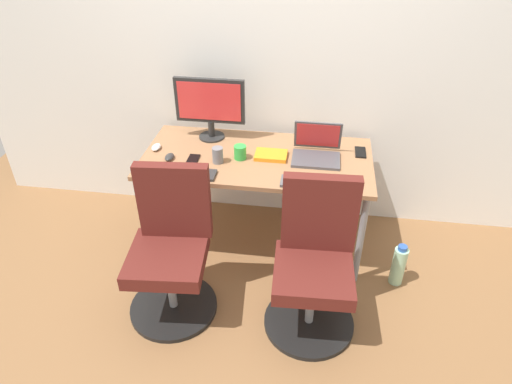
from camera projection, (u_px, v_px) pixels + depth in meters
ground_plane at (257, 240)px, 3.43m from camera, size 5.28×5.28×0.00m
back_wall at (267, 48)px, 3.06m from camera, size 4.40×0.04×2.60m
desk at (257, 165)px, 3.06m from camera, size 1.51×0.73×0.72m
office_chair_left at (171, 251)px, 2.69m from camera, size 0.54×0.54×0.94m
office_chair_right at (314, 265)px, 2.59m from camera, size 0.54×0.54×0.94m
water_bottle_on_floor at (399, 265)px, 2.99m from camera, size 0.09×0.09×0.31m
desktop_monitor at (210, 105)px, 3.11m from camera, size 0.48×0.18×0.43m
open_laptop at (317, 150)px, 2.99m from camera, size 0.31×0.27×0.22m
keyboard_by_monitor at (189, 173)px, 2.83m from camera, size 0.34×0.12×0.02m
keyboard_by_laptop at (309, 183)px, 2.74m from camera, size 0.34×0.12×0.02m
mouse_by_monitor at (169, 157)px, 2.99m from camera, size 0.06×0.10×0.03m
mouse_by_laptop at (156, 147)px, 3.10m from camera, size 0.06×0.10×0.03m
coffee_mug at (240, 152)px, 2.98m from camera, size 0.08×0.08×0.09m
pen_cup at (218, 155)px, 2.93m from camera, size 0.07×0.07×0.10m
phone_near_laptop at (360, 152)px, 3.06m from camera, size 0.07×0.14×0.01m
phone_near_monitor at (193, 160)px, 2.98m from camera, size 0.07×0.14×0.01m
notebook at (271, 155)px, 3.01m from camera, size 0.21×0.15×0.03m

